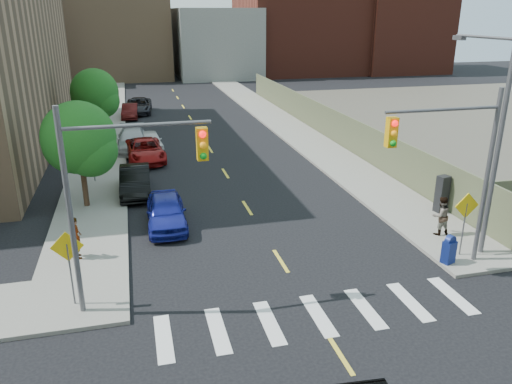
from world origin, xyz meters
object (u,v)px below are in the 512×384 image
parked_car_grey (138,106)px  payphone (442,194)px  parked_car_blue (166,211)px  parked_car_black (135,181)px  pedestrian_west (76,238)px  mailbox (449,249)px  pedestrian_east (441,216)px  parked_car_red (145,150)px  parked_car_silver (132,140)px  parked_car_white (151,140)px  parked_car_maroon (130,111)px

parked_car_grey → payphone: (13.80, -30.56, 0.34)m
parked_car_blue → parked_car_black: 5.07m
pedestrian_west → payphone: bearing=-101.2°
parked_car_black → mailbox: 16.53m
mailbox → pedestrian_east: 2.78m
parked_car_red → mailbox: 21.23m
parked_car_black → parked_car_red: (0.78, 6.57, -0.03)m
parked_car_silver → parked_car_white: (1.30, 0.00, -0.12)m
parked_car_blue → parked_car_grey: (-0.46, 28.74, -0.02)m
parked_car_red → pedestrian_west: 14.46m
parked_car_blue → payphone: bearing=-6.3°
parked_car_red → parked_car_grey: size_ratio=0.98×
payphone → pedestrian_west: size_ratio=1.06×
parked_car_red → parked_car_grey: (0.06, 17.27, 0.01)m
parked_car_silver → parked_car_white: parked_car_silver is taller
parked_car_red → parked_car_silver: 3.08m
parked_car_silver → pedestrian_west: 17.24m
parked_car_blue → pedestrian_east: bearing=-18.3°
parked_car_silver → parked_car_maroon: 11.95m
mailbox → parked_car_grey: bearing=87.8°
payphone → mailbox: bearing=-132.9°
parked_car_white → parked_car_maroon: 12.01m
parked_car_black → mailbox: parked_car_black is taller
parked_car_white → pedestrian_west: pedestrian_west is taller
parked_car_silver → pedestrian_east: bearing=-53.3°
parked_car_maroon → pedestrian_west: pedestrian_west is taller
parked_car_grey → mailbox: parked_car_grey is taller
parked_car_black → parked_car_maroon: size_ratio=1.12×
parked_car_black → pedestrian_east: pedestrian_east is taller
parked_car_black → parked_car_grey: parked_car_black is taller
parked_car_white → pedestrian_east: 22.02m
parked_car_silver → parked_car_white: 1.31m
parked_car_black → parked_car_grey: (0.84, 23.84, -0.02)m
parked_car_blue → parked_car_red: size_ratio=0.85×
parked_car_red → pedestrian_west: (-3.23, -14.09, 0.30)m
parked_car_blue → pedestrian_west: bearing=-143.7°
parked_car_red → parked_car_white: (0.52, 2.98, -0.07)m
parked_car_blue → parked_car_silver: bearing=96.6°
parked_car_grey → pedestrian_east: bearing=-65.5°
mailbox → parked_car_white: bearing=97.0°
parked_car_silver → payphone: 21.88m
parked_car_silver → mailbox: size_ratio=4.48×
parked_car_black → parked_car_white: (1.30, 9.55, -0.11)m
parked_car_black → pedestrian_east: 15.88m
parked_car_black → parked_car_grey: 23.85m
mailbox → pedestrian_east: size_ratio=0.67×
parked_car_maroon → parked_car_red: bearing=-83.1°
parked_car_white → parked_car_silver: bearing=176.0°
parked_car_silver → mailbox: (11.80, -21.12, -0.04)m
parked_car_black → parked_car_red: parked_car_black is taller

